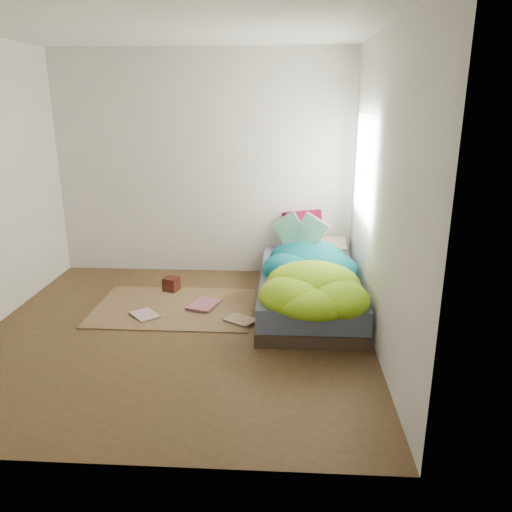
{
  "coord_description": "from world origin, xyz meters",
  "views": [
    {
      "loc": [
        0.96,
        -4.11,
        2.02
      ],
      "look_at": [
        0.68,
        0.75,
        0.51
      ],
      "focal_mm": 35.0,
      "sensor_mm": 36.0,
      "label": 1
    }
  ],
  "objects_px": {
    "open_book": "(300,221)",
    "floor_book_b": "(193,303)",
    "wooden_box": "(171,284)",
    "floor_book_a": "(135,318)",
    "bed": "(308,289)",
    "pillow_magenta": "(303,230)"
  },
  "relations": [
    {
      "from": "open_book",
      "to": "floor_book_b",
      "type": "relative_size",
      "value": 1.39
    },
    {
      "from": "wooden_box",
      "to": "floor_book_b",
      "type": "distance_m",
      "value": 0.5
    },
    {
      "from": "wooden_box",
      "to": "floor_book_a",
      "type": "relative_size",
      "value": 0.52
    },
    {
      "from": "open_book",
      "to": "wooden_box",
      "type": "relative_size",
      "value": 3.23
    },
    {
      "from": "open_book",
      "to": "floor_book_a",
      "type": "distance_m",
      "value": 1.93
    },
    {
      "from": "wooden_box",
      "to": "floor_book_b",
      "type": "bearing_deg",
      "value": -51.8
    },
    {
      "from": "wooden_box",
      "to": "floor_book_a",
      "type": "xyz_separation_m",
      "value": [
        -0.19,
        -0.77,
        -0.06
      ]
    },
    {
      "from": "open_book",
      "to": "bed",
      "type": "bearing_deg",
      "value": -58.89
    },
    {
      "from": "open_book",
      "to": "wooden_box",
      "type": "distance_m",
      "value": 1.58
    },
    {
      "from": "pillow_magenta",
      "to": "open_book",
      "type": "height_order",
      "value": "open_book"
    },
    {
      "from": "bed",
      "to": "floor_book_b",
      "type": "bearing_deg",
      "value": -175.13
    },
    {
      "from": "open_book",
      "to": "floor_book_a",
      "type": "xyz_separation_m",
      "value": [
        -1.59,
        -0.75,
        -0.8
      ]
    },
    {
      "from": "bed",
      "to": "floor_book_b",
      "type": "xyz_separation_m",
      "value": [
        -1.19,
        -0.1,
        -0.14
      ]
    },
    {
      "from": "bed",
      "to": "pillow_magenta",
      "type": "bearing_deg",
      "value": 92.26
    },
    {
      "from": "pillow_magenta",
      "to": "bed",
      "type": "bearing_deg",
      "value": -111.29
    },
    {
      "from": "floor_book_a",
      "to": "pillow_magenta",
      "type": "bearing_deg",
      "value": -0.6
    },
    {
      "from": "floor_book_a",
      "to": "floor_book_b",
      "type": "relative_size",
      "value": 0.82
    },
    {
      "from": "floor_book_a",
      "to": "floor_book_b",
      "type": "xyz_separation_m",
      "value": [
        0.49,
        0.38,
        0.01
      ]
    },
    {
      "from": "open_book",
      "to": "floor_book_b",
      "type": "xyz_separation_m",
      "value": [
        -1.1,
        -0.37,
        -0.8
      ]
    },
    {
      "from": "pillow_magenta",
      "to": "floor_book_b",
      "type": "bearing_deg",
      "value": -162.39
    },
    {
      "from": "bed",
      "to": "pillow_magenta",
      "type": "height_order",
      "value": "pillow_magenta"
    },
    {
      "from": "bed",
      "to": "floor_book_a",
      "type": "bearing_deg",
      "value": -163.98
    }
  ]
}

